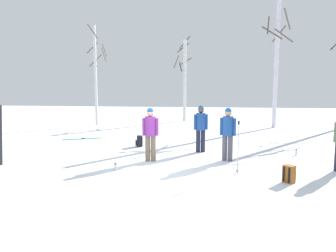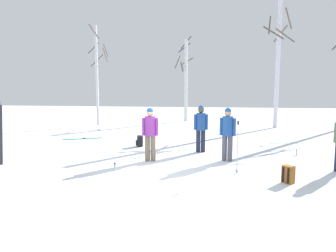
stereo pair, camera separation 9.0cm
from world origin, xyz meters
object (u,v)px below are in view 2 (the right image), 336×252
object	(u,v)px
person_3	(201,126)
backpack_0	(139,141)
birch_tree_2	(278,59)
person_2	(150,131)
ski_pair_planted_0	(0,134)
backpack_1	(288,174)
ski_pair_lying_0	(83,139)
water_bottle_0	(297,153)
birch_tree_0	(97,73)
water_bottle_1	(115,167)
ski_poles_0	(237,146)
birch_tree_1	(186,78)
person_1	(228,131)

from	to	relation	value
person_3	backpack_0	xyz separation A→B (m)	(-2.48, 0.72, -0.77)
birch_tree_2	backpack_0	bearing A→B (deg)	-133.21
person_2	ski_pair_planted_0	distance (m)	4.55
backpack_1	birch_tree_2	distance (m)	11.88
ski_pair_lying_0	water_bottle_0	world-z (taller)	water_bottle_0
ski_pair_lying_0	backpack_0	xyz separation A→B (m)	(3.04, -1.42, 0.20)
person_2	water_bottle_0	distance (m)	5.18
birch_tree_0	water_bottle_1	bearing A→B (deg)	-66.39
ski_pair_lying_0	backpack_0	bearing A→B (deg)	-24.99
birch_tree_0	ski_poles_0	bearing A→B (deg)	-52.21
backpack_0	birch_tree_2	bearing A→B (deg)	46.79
person_2	birch_tree_1	world-z (taller)	birch_tree_1
person_3	backpack_1	xyz separation A→B (m)	(2.30, -3.38, -0.77)
backpack_0	water_bottle_1	world-z (taller)	backpack_0
backpack_0	birch_tree_1	distance (m)	10.38
backpack_1	person_3	bearing A→B (deg)	124.22
person_1	person_2	world-z (taller)	same
ski_poles_0	backpack_0	size ratio (longest dim) A/B	3.31
birch_tree_2	ski_poles_0	bearing A→B (deg)	-106.00
person_3	birch_tree_1	distance (m)	10.97
ski_pair_planted_0	birch_tree_2	xyz separation A→B (m)	(10.05, 10.49, 3.06)
backpack_0	person_3	bearing A→B (deg)	-16.15
ski_poles_0	water_bottle_0	distance (m)	3.50
backpack_1	water_bottle_1	world-z (taller)	backpack_1
backpack_1	water_bottle_1	bearing A→B (deg)	174.12
person_3	ski_poles_0	bearing A→B (deg)	-68.06
person_1	backpack_0	distance (m)	3.99
ski_pair_planted_0	ski_poles_0	xyz separation A→B (m)	(7.05, 0.02, -0.18)
person_3	water_bottle_0	distance (m)	3.45
ski_pair_lying_0	birch_tree_2	world-z (taller)	birch_tree_2
ski_pair_planted_0	water_bottle_1	xyz separation A→B (m)	(3.65, -0.15, -0.85)
water_bottle_1	birch_tree_0	distance (m)	11.85
ski_pair_planted_0	water_bottle_0	distance (m)	9.69
person_1	backpack_1	bearing A→B (deg)	-56.61
ski_pair_planted_0	backpack_1	size ratio (longest dim) A/B	4.36
backpack_0	birch_tree_1	bearing A→B (deg)	84.60
backpack_0	birch_tree_0	world-z (taller)	birch_tree_0
water_bottle_1	birch_tree_2	world-z (taller)	birch_tree_2
water_bottle_1	birch_tree_1	world-z (taller)	birch_tree_1
person_1	water_bottle_1	size ratio (longest dim) A/B	8.10
ski_pair_planted_0	birch_tree_0	size ratio (longest dim) A/B	0.31
ski_pair_planted_0	water_bottle_1	world-z (taller)	ski_pair_planted_0
water_bottle_1	birch_tree_0	bearing A→B (deg)	113.61
birch_tree_0	birch_tree_2	distance (m)	11.01
ski_pair_lying_0	birch_tree_1	bearing A→B (deg)	64.95
person_1	ski_pair_planted_0	bearing A→B (deg)	-167.65
backpack_0	water_bottle_0	xyz separation A→B (m)	(5.81, -0.84, -0.12)
person_2	birch_tree_2	world-z (taller)	birch_tree_2
person_3	backpack_0	bearing A→B (deg)	163.85
water_bottle_0	birch_tree_1	size ratio (longest dim) A/B	0.03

